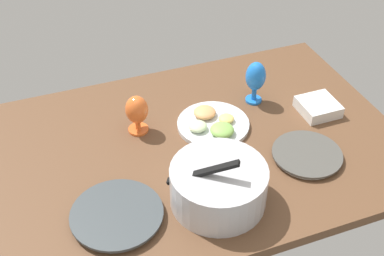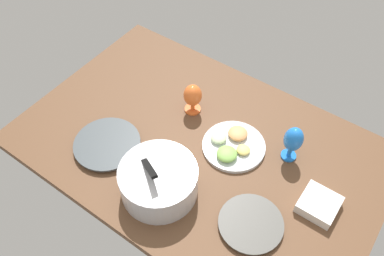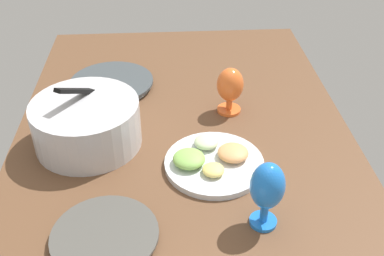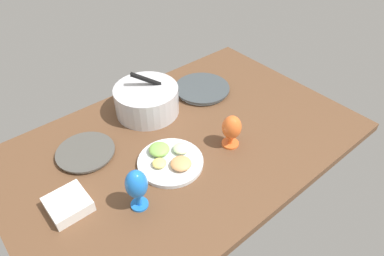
# 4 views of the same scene
# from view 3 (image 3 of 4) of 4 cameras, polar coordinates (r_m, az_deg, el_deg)

# --- Properties ---
(ground_plane) EXTENTS (1.60, 1.04, 0.04)m
(ground_plane) POSITION_cam_3_polar(r_m,az_deg,el_deg) (1.42, -0.95, -2.00)
(ground_plane) COLOR brown
(dinner_plate_left) EXTENTS (0.25, 0.25, 0.02)m
(dinner_plate_left) POSITION_cam_3_polar(r_m,az_deg,el_deg) (1.12, -10.72, -13.04)
(dinner_plate_left) COLOR silver
(dinner_plate_left) RESTS_ON ground_plane
(dinner_plate_right) EXTENTS (0.30, 0.30, 0.03)m
(dinner_plate_right) POSITION_cam_3_polar(r_m,az_deg,el_deg) (1.68, -9.90, 5.43)
(dinner_plate_right) COLOR silver
(dinner_plate_right) RESTS_ON ground_plane
(mixing_bowl) EXTENTS (0.32, 0.31, 0.21)m
(mixing_bowl) POSITION_cam_3_polar(r_m,az_deg,el_deg) (1.38, -12.91, 0.75)
(mixing_bowl) COLOR silver
(mixing_bowl) RESTS_ON ground_plane
(fruit_platter) EXTENTS (0.28, 0.28, 0.05)m
(fruit_platter) POSITION_cam_3_polar(r_m,az_deg,el_deg) (1.30, 2.55, -4.04)
(fruit_platter) COLOR silver
(fruit_platter) RESTS_ON ground_plane
(hurricane_glass_orange) EXTENTS (0.09, 0.09, 0.16)m
(hurricane_glass_orange) POSITION_cam_3_polar(r_m,az_deg,el_deg) (1.49, 4.73, 5.13)
(hurricane_glass_orange) COLOR orange
(hurricane_glass_orange) RESTS_ON ground_plane
(hurricane_glass_blue) EXTENTS (0.08, 0.08, 0.18)m
(hurricane_glass_blue) POSITION_cam_3_polar(r_m,az_deg,el_deg) (1.08, 9.29, -7.38)
(hurricane_glass_blue) COLOR blue
(hurricane_glass_blue) RESTS_ON ground_plane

